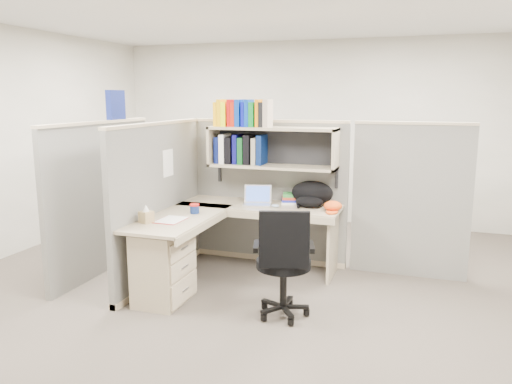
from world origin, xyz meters
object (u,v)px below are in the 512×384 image
(laptop, at_px, (257,195))
(snack_canister, at_px, (195,209))
(desk, at_px, (192,249))
(task_chair, at_px, (283,280))
(backpack, at_px, (311,194))

(laptop, bearing_deg, snack_canister, -142.96)
(desk, relative_size, task_chair, 1.77)
(task_chair, bearing_deg, snack_canister, 153.73)
(desk, xyz_separation_m, laptop, (0.39, 0.82, 0.40))
(desk, height_order, task_chair, task_chair)
(backpack, relative_size, task_chair, 0.46)
(desk, height_order, snack_canister, snack_canister)
(desk, distance_m, laptop, 0.99)
(laptop, height_order, snack_canister, laptop)
(laptop, xyz_separation_m, task_chair, (0.60, -1.09, -0.49))
(laptop, distance_m, snack_canister, 0.74)
(backpack, distance_m, snack_canister, 1.25)
(backpack, distance_m, task_chair, 1.33)
(desk, bearing_deg, backpack, 45.42)
(laptop, distance_m, task_chair, 1.34)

